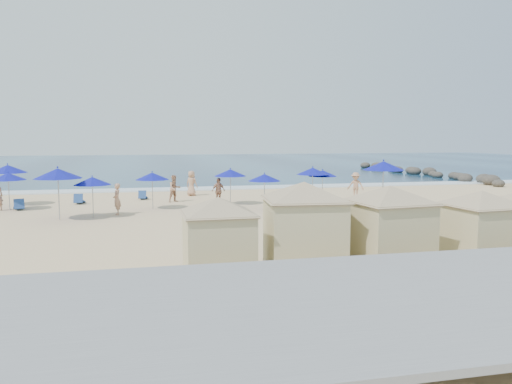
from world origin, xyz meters
TOP-DOWN VIEW (x-y plane):
  - ground at (0.00, 0.00)m, footprint 160.00×160.00m
  - ocean at (0.00, 55.00)m, footprint 160.00×80.00m
  - surf_line at (0.00, 15.50)m, footprint 160.00×2.50m
  - seawall at (0.00, -13.50)m, footprint 160.00×6.10m
  - rock_jetty at (24.01, 24.90)m, footprint 2.56×26.66m
  - trash_bin at (4.12, -2.11)m, footprint 1.03×1.03m
  - cabana_0 at (-2.72, -9.38)m, footprint 4.08×4.08m
  - cabana_1 at (-0.13, -9.11)m, footprint 4.68×4.68m
  - cabana_2 at (2.45, -9.44)m, footprint 4.44×4.44m
  - cabana_3 at (5.40, -9.71)m, footprint 4.11×4.11m
  - umbrella_0 at (-12.47, 8.55)m, footprint 2.18×2.18m
  - umbrella_1 at (-8.75, 2.39)m, footprint 2.29×2.29m
  - umbrella_2 at (-11.95, 6.45)m, footprint 1.88×1.88m
  - umbrella_3 at (-7.22, 2.86)m, footprint 1.85×1.85m
  - umbrella_4 at (-4.26, 5.14)m, footprint 1.87×1.87m
  - umbrella_5 at (1.74, 3.47)m, footprint 1.82×1.82m
  - umbrella_6 at (0.28, 6.05)m, footprint 1.93×1.93m
  - umbrella_7 at (6.11, 6.20)m, footprint 1.79×1.79m
  - umbrella_8 at (5.29, 5.70)m, footprint 1.97×1.97m
  - umbrella_9 at (8.73, 3.29)m, footprint 2.40×2.40m
  - beach_chair_0 at (-11.48, 6.43)m, footprint 0.84×1.29m
  - beach_chair_1 at (-8.55, 8.39)m, footprint 0.58×1.21m
  - beach_chair_2 at (-4.81, 9.79)m, footprint 0.62×1.16m
  - beach_chair_3 at (-1.61, 2.73)m, footprint 0.64×1.20m
  - beach_chair_4 at (4.42, 3.85)m, footprint 0.72×1.26m
  - beach_chair_5 at (9.85, 3.56)m, footprint 0.79×1.39m
  - beachgoer_1 at (-2.87, 8.09)m, footprint 1.00×0.90m
  - beachgoer_2 at (-0.37, 6.50)m, footprint 1.01×0.78m
  - beachgoer_3 at (8.83, 7.33)m, footprint 1.26×1.20m
  - beachgoer_4 at (-1.53, 11.22)m, footprint 1.00×0.95m
  - beachgoer_5 at (-6.10, 3.46)m, footprint 0.46×0.64m

SIDE VIEW (x-z plane):
  - ground at x=0.00m, z-range 0.00..0.00m
  - ocean at x=0.00m, z-range 0.00..0.06m
  - surf_line at x=0.00m, z-range 0.00..0.08m
  - beach_chair_2 at x=-4.81m, z-range -0.09..0.52m
  - beach_chair_3 at x=-1.61m, z-range -0.10..0.53m
  - beach_chair_1 at x=-8.55m, z-range -0.10..0.55m
  - beach_chair_4 at x=4.42m, z-range -0.10..0.55m
  - beach_chair_0 at x=-11.48m, z-range -0.10..0.56m
  - beach_chair_5 at x=9.85m, z-range -0.11..0.61m
  - rock_jetty at x=24.01m, z-range -0.12..0.84m
  - trash_bin at x=4.12m, z-range 0.00..0.83m
  - seawall at x=0.00m, z-range 0.04..1.26m
  - beachgoer_2 at x=-0.37m, z-range 0.00..1.59m
  - beachgoer_5 at x=-6.10m, z-range 0.00..1.63m
  - beachgoer_1 at x=-2.87m, z-range 0.00..1.67m
  - beachgoer_3 at x=8.83m, z-range 0.00..1.72m
  - beachgoer_4 at x=-1.53m, z-range 0.00..1.72m
  - cabana_0 at x=-2.72m, z-range 0.19..2.74m
  - cabana_3 at x=5.40m, z-range 0.19..2.77m
  - cabana_2 at x=2.45m, z-range 0.20..3.00m
  - cabana_1 at x=-0.13m, z-range 0.21..3.16m
  - umbrella_7 at x=6.11m, z-range 0.75..2.79m
  - umbrella_5 at x=1.74m, z-range 0.76..2.83m
  - umbrella_3 at x=-7.22m, z-range 0.77..2.88m
  - umbrella_4 at x=-4.26m, z-range 0.78..2.91m
  - umbrella_2 at x=-11.95m, z-range 0.79..2.93m
  - umbrella_6 at x=0.28m, z-range 0.81..3.00m
  - umbrella_8 at x=5.29m, z-range 0.82..3.07m
  - umbrella_0 at x=-12.47m, z-range 0.91..3.39m
  - umbrella_1 at x=-8.75m, z-range 0.96..3.56m
  - umbrella_9 at x=8.73m, z-range 1.00..3.73m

